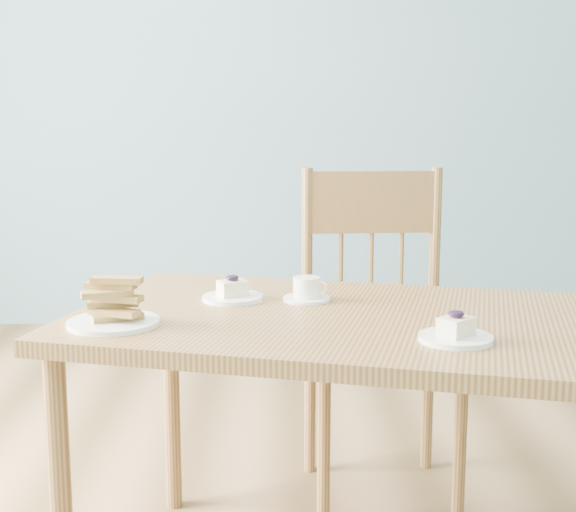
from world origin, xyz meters
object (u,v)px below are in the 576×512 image
Objects in this scene: cheesecake_plate_far at (232,294)px; dining_table at (358,345)px; dining_chair at (379,331)px; coffee_cup at (307,291)px; cheesecake_plate_near at (456,333)px; biscotti_plate at (113,309)px.

dining_table is at bearing -28.64° from cheesecake_plate_far.
dining_chair is at bearing 44.15° from cheesecake_plate_far.
dining_chair is 6.57× the size of cheesecake_plate_far.
coffee_cup is (0.19, -0.01, 0.01)m from cheesecake_plate_far.
cheesecake_plate_far reaches higher than coffee_cup.
cheesecake_plate_near is 1.00× the size of cheesecake_plate_far.
coffee_cup is (-0.11, 0.16, 0.10)m from dining_table.
dining_table is 12.31× the size of coffee_cup.
cheesecake_plate_near is (0.18, -0.22, 0.09)m from dining_table.
cheesecake_plate_far is at bearing 44.07° from biscotti_plate.
cheesecake_plate_near is 0.75m from biscotti_plate.
cheesecake_plate_near is at bearing -38.37° from cheesecake_plate_far.
biscotti_plate reaches higher than dining_table.
coffee_cup is at bearing 128.17° from cheesecake_plate_near.
dining_table is at bearing -42.35° from coffee_cup.
biscotti_plate is at bearing -139.63° from dining_chair.
biscotti_plate is (-0.73, 0.14, 0.02)m from cheesecake_plate_near.
biscotti_plate reaches higher than cheesecake_plate_near.
cheesecake_plate_far is (-0.43, -0.41, 0.21)m from dining_chair.
dining_table is at bearing 129.63° from cheesecake_plate_near.
dining_chair reaches higher than coffee_cup.
dining_chair is 6.57× the size of cheesecake_plate_near.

